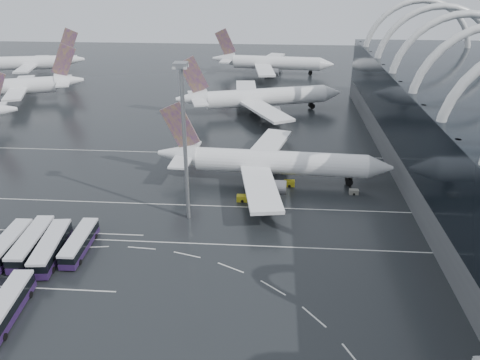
# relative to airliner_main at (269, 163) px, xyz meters

# --- Properties ---
(ground) EXTENTS (420.00, 420.00, 0.00)m
(ground) POSITION_rel_airliner_main_xyz_m (-12.35, -24.81, -4.44)
(ground) COLOR black
(ground) RESTS_ON ground
(lane_marking_near) EXTENTS (120.00, 0.25, 0.01)m
(lane_marking_near) POSITION_rel_airliner_main_xyz_m (-12.35, -26.81, -4.44)
(lane_marking_near) COLOR silver
(lane_marking_near) RESTS_ON ground
(lane_marking_mid) EXTENTS (120.00, 0.25, 0.01)m
(lane_marking_mid) POSITION_rel_airliner_main_xyz_m (-12.35, -12.81, -4.44)
(lane_marking_mid) COLOR silver
(lane_marking_mid) RESTS_ON ground
(lane_marking_far) EXTENTS (120.00, 0.25, 0.01)m
(lane_marking_far) POSITION_rel_airliner_main_xyz_m (-12.35, 15.19, -4.44)
(lane_marking_far) COLOR silver
(lane_marking_far) RESTS_ON ground
(bus_bay_line_south) EXTENTS (28.00, 0.25, 0.01)m
(bus_bay_line_south) POSITION_rel_airliner_main_xyz_m (-36.35, -40.81, -4.44)
(bus_bay_line_south) COLOR silver
(bus_bay_line_south) RESTS_ON ground
(bus_bay_line_north) EXTENTS (28.00, 0.25, 0.01)m
(bus_bay_line_north) POSITION_rel_airliner_main_xyz_m (-36.35, -24.81, -4.44)
(bus_bay_line_north) COLOR silver
(bus_bay_line_north) RESTS_ON ground
(airliner_main) EXTENTS (52.37, 45.91, 17.74)m
(airliner_main) POSITION_rel_airliner_main_xyz_m (0.00, 0.00, 0.00)
(airliner_main) COLOR white
(airliner_main) RESTS_ON ground
(airliner_gate_b) EXTENTS (54.04, 47.95, 19.09)m
(airliner_gate_b) POSITION_rel_airliner_main_xyz_m (-4.27, 51.76, 0.33)
(airliner_gate_b) COLOR white
(airliner_gate_b) RESTS_ON ground
(airliner_gate_c) EXTENTS (52.55, 48.27, 18.71)m
(airliner_gate_c) POSITION_rel_airliner_main_xyz_m (-1.15, 108.34, 0.24)
(airliner_gate_c) COLOR white
(airliner_gate_c) RESTS_ON ground
(jet_remote_mid) EXTENTS (43.08, 35.04, 19.12)m
(jet_remote_mid) POSITION_rel_airliner_main_xyz_m (-87.69, 60.70, 0.49)
(jet_remote_mid) COLOR white
(jet_remote_mid) RESTS_ON ground
(jet_remote_far) EXTENTS (44.29, 35.85, 19.31)m
(jet_remote_far) POSITION_rel_airliner_main_xyz_m (-102.23, 99.89, 0.54)
(jet_remote_far) COLOR white
(jet_remote_far) RESTS_ON ground
(bus_row_near_a) EXTENTS (3.47, 13.51, 3.31)m
(bus_row_near_a) POSITION_rel_airliner_main_xyz_m (-43.38, -32.66, -2.63)
(bus_row_near_a) COLOR #21143E
(bus_row_near_a) RESTS_ON ground
(bus_row_near_b) EXTENTS (3.95, 13.90, 3.38)m
(bus_row_near_b) POSITION_rel_airliner_main_xyz_m (-39.69, -31.56, -2.59)
(bus_row_near_b) COLOR #21143E
(bus_row_near_b) RESTS_ON ground
(bus_row_near_c) EXTENTS (4.60, 14.06, 3.40)m
(bus_row_near_c) POSITION_rel_airliner_main_xyz_m (-35.82, -32.62, -2.58)
(bus_row_near_c) COLOR #21143E
(bus_row_near_c) RESTS_ON ground
(bus_row_near_d) EXTENTS (3.14, 12.34, 3.03)m
(bus_row_near_d) POSITION_rel_airliner_main_xyz_m (-31.80, -30.50, -2.78)
(bus_row_near_d) COLOR #21143E
(bus_row_near_d) RESTS_ON ground
(bus_row_far_b) EXTENTS (4.04, 13.55, 3.29)m
(bus_row_far_b) POSITION_rel_airliner_main_xyz_m (-35.69, -47.36, -2.64)
(bus_row_far_b) COLOR #21143E
(bus_row_far_b) RESTS_ON ground
(floodlight_mast) EXTENTS (2.29, 2.29, 29.92)m
(floodlight_mast) POSITION_rel_airliner_main_xyz_m (-15.15, -17.84, 14.38)
(floodlight_mast) COLOR gray
(floodlight_mast) RESTS_ON ground
(gse_cart_belly_a) EXTENTS (2.32, 1.37, 1.27)m
(gse_cart_belly_a) POSITION_rel_airliner_main_xyz_m (4.71, -2.40, -3.81)
(gse_cart_belly_a) COLOR #AEA217
(gse_cart_belly_a) RESTS_ON ground
(gse_cart_belly_c) EXTENTS (2.36, 1.40, 1.29)m
(gse_cart_belly_c) POSITION_rel_airliner_main_xyz_m (-5.18, -10.21, -3.80)
(gse_cart_belly_c) COLOR #AEA217
(gse_cart_belly_c) RESTS_ON ground
(gse_cart_belly_d) EXTENTS (1.94, 1.15, 1.06)m
(gse_cart_belly_d) POSITION_rel_airliner_main_xyz_m (18.36, -5.39, -3.91)
(gse_cart_belly_d) COLOR slate
(gse_cart_belly_d) RESTS_ON ground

